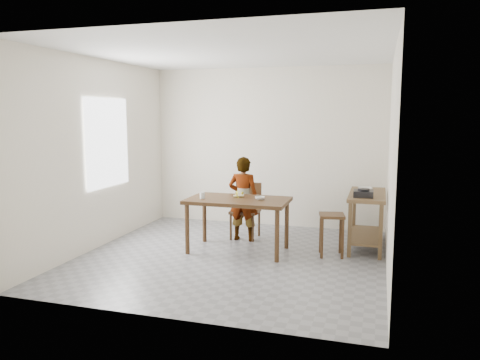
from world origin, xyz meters
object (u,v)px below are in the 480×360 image
(prep_counter, at_px, (366,220))
(child, at_px, (243,199))
(dining_table, at_px, (238,225))
(stool, at_px, (331,235))
(dining_chair, at_px, (245,211))

(prep_counter, height_order, child, child)
(dining_table, bearing_deg, child, 98.90)
(prep_counter, xyz_separation_m, stool, (-0.44, -0.55, -0.11))
(dining_chair, bearing_deg, dining_table, -81.00)
(prep_counter, bearing_deg, dining_chair, 179.76)
(child, bearing_deg, prep_counter, -174.74)
(child, relative_size, stool, 2.22)
(dining_table, distance_m, prep_counter, 1.86)
(prep_counter, bearing_deg, dining_table, -157.85)
(prep_counter, relative_size, stool, 2.07)
(dining_chair, bearing_deg, prep_counter, 0.81)
(prep_counter, distance_m, dining_chair, 1.82)
(prep_counter, bearing_deg, child, -176.27)
(dining_table, height_order, child, child)
(child, bearing_deg, dining_table, 100.42)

